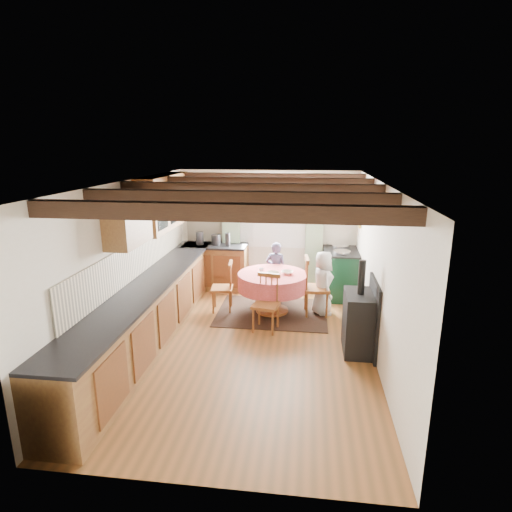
# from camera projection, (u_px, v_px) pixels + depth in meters

# --- Properties ---
(floor) EXTENTS (3.60, 5.50, 0.00)m
(floor) POSITION_uv_depth(u_px,v_px,m) (249.00, 343.00, 6.31)
(floor) COLOR brown
(floor) RESTS_ON ground
(ceiling) EXTENTS (3.60, 5.50, 0.00)m
(ceiling) POSITION_uv_depth(u_px,v_px,m) (249.00, 182.00, 5.68)
(ceiling) COLOR white
(ceiling) RESTS_ON ground
(wall_back) EXTENTS (3.60, 0.00, 2.40)m
(wall_back) POSITION_uv_depth(u_px,v_px,m) (268.00, 229.00, 8.63)
(wall_back) COLOR silver
(wall_back) RESTS_ON ground
(wall_front) EXTENTS (3.60, 0.00, 2.40)m
(wall_front) POSITION_uv_depth(u_px,v_px,m) (201.00, 364.00, 3.36)
(wall_front) COLOR silver
(wall_front) RESTS_ON ground
(wall_left) EXTENTS (0.00, 5.50, 2.40)m
(wall_left) POSITION_uv_depth(u_px,v_px,m) (129.00, 263.00, 6.21)
(wall_left) COLOR silver
(wall_left) RESTS_ON ground
(wall_right) EXTENTS (0.00, 5.50, 2.40)m
(wall_right) POSITION_uv_depth(u_px,v_px,m) (378.00, 272.00, 5.78)
(wall_right) COLOR silver
(wall_right) RESTS_ON ground
(beam_a) EXTENTS (3.60, 0.16, 0.16)m
(beam_a) POSITION_uv_depth(u_px,v_px,m) (217.00, 212.00, 3.79)
(beam_a) COLOR black
(beam_a) RESTS_ON ceiling
(beam_b) EXTENTS (3.60, 0.16, 0.16)m
(beam_b) POSITION_uv_depth(u_px,v_px,m) (236.00, 198.00, 4.75)
(beam_b) COLOR black
(beam_b) RESTS_ON ceiling
(beam_c) EXTENTS (3.60, 0.16, 0.16)m
(beam_c) POSITION_uv_depth(u_px,v_px,m) (249.00, 189.00, 5.71)
(beam_c) COLOR black
(beam_c) RESTS_ON ceiling
(beam_d) EXTENTS (3.60, 0.16, 0.16)m
(beam_d) POSITION_uv_depth(u_px,v_px,m) (258.00, 182.00, 6.67)
(beam_d) COLOR black
(beam_d) RESTS_ON ceiling
(beam_e) EXTENTS (3.60, 0.16, 0.16)m
(beam_e) POSITION_uv_depth(u_px,v_px,m) (264.00, 178.00, 7.62)
(beam_e) COLOR black
(beam_e) RESTS_ON ceiling
(splash_left) EXTENTS (0.02, 4.50, 0.55)m
(splash_left) POSITION_uv_depth(u_px,v_px,m) (138.00, 257.00, 6.50)
(splash_left) COLOR beige
(splash_left) RESTS_ON wall_left
(splash_back) EXTENTS (1.40, 0.02, 0.55)m
(splash_back) POSITION_uv_depth(u_px,v_px,m) (220.00, 228.00, 8.73)
(splash_back) COLOR beige
(splash_back) RESTS_ON wall_back
(base_cabinet_left) EXTENTS (0.60, 5.30, 0.88)m
(base_cabinet_left) POSITION_uv_depth(u_px,v_px,m) (152.00, 311.00, 6.37)
(base_cabinet_left) COLOR olive
(base_cabinet_left) RESTS_ON floor
(base_cabinet_back) EXTENTS (1.30, 0.60, 0.88)m
(base_cabinet_back) POSITION_uv_depth(u_px,v_px,m) (216.00, 267.00, 8.67)
(base_cabinet_back) COLOR olive
(base_cabinet_back) RESTS_ON floor
(worktop_left) EXTENTS (0.64, 5.30, 0.04)m
(worktop_left) POSITION_uv_depth(u_px,v_px,m) (151.00, 283.00, 6.25)
(worktop_left) COLOR black
(worktop_left) RESTS_ON base_cabinet_left
(worktop_back) EXTENTS (1.30, 0.64, 0.04)m
(worktop_back) POSITION_uv_depth(u_px,v_px,m) (215.00, 246.00, 8.53)
(worktop_back) COLOR black
(worktop_back) RESTS_ON base_cabinet_back
(wall_cabinet_glass) EXTENTS (0.34, 1.80, 0.90)m
(wall_cabinet_glass) POSITION_uv_depth(u_px,v_px,m) (164.00, 202.00, 7.15)
(wall_cabinet_glass) COLOR olive
(wall_cabinet_glass) RESTS_ON wall_left
(wall_cabinet_solid) EXTENTS (0.34, 0.90, 0.70)m
(wall_cabinet_solid) POSITION_uv_depth(u_px,v_px,m) (128.00, 220.00, 5.72)
(wall_cabinet_solid) COLOR olive
(wall_cabinet_solid) RESTS_ON wall_left
(window_frame) EXTENTS (1.34, 0.03, 1.54)m
(window_frame) POSITION_uv_depth(u_px,v_px,m) (273.00, 210.00, 8.50)
(window_frame) COLOR white
(window_frame) RESTS_ON wall_back
(window_pane) EXTENTS (1.20, 0.01, 1.40)m
(window_pane) POSITION_uv_depth(u_px,v_px,m) (273.00, 210.00, 8.51)
(window_pane) COLOR white
(window_pane) RESTS_ON wall_back
(curtain_left) EXTENTS (0.35, 0.10, 2.10)m
(curtain_left) POSITION_uv_depth(u_px,v_px,m) (231.00, 234.00, 8.65)
(curtain_left) COLOR #9ECB91
(curtain_left) RESTS_ON wall_back
(curtain_right) EXTENTS (0.35, 0.10, 2.10)m
(curtain_right) POSITION_uv_depth(u_px,v_px,m) (314.00, 236.00, 8.45)
(curtain_right) COLOR #9ECB91
(curtain_right) RESTS_ON wall_back
(curtain_rod) EXTENTS (2.00, 0.03, 0.03)m
(curtain_rod) POSITION_uv_depth(u_px,v_px,m) (273.00, 181.00, 8.26)
(curtain_rod) COLOR black
(curtain_rod) RESTS_ON wall_back
(wall_picture) EXTENTS (0.04, 0.50, 0.60)m
(wall_picture) POSITION_uv_depth(u_px,v_px,m) (360.00, 210.00, 7.86)
(wall_picture) COLOR gold
(wall_picture) RESTS_ON wall_right
(wall_plate) EXTENTS (0.30, 0.02, 0.30)m
(wall_plate) POSITION_uv_depth(u_px,v_px,m) (320.00, 206.00, 8.35)
(wall_plate) COLOR silver
(wall_plate) RESTS_ON wall_back
(rug) EXTENTS (1.92, 1.49, 0.01)m
(rug) POSITION_uv_depth(u_px,v_px,m) (272.00, 312.00, 7.46)
(rug) COLOR black
(rug) RESTS_ON floor
(dining_table) EXTENTS (1.21, 1.21, 0.73)m
(dining_table) POSITION_uv_depth(u_px,v_px,m) (272.00, 293.00, 7.36)
(dining_table) COLOR #E75D71
(dining_table) RESTS_ON floor
(chair_near) EXTENTS (0.47, 0.48, 0.92)m
(chair_near) POSITION_uv_depth(u_px,v_px,m) (266.00, 303.00, 6.64)
(chair_near) COLOR brown
(chair_near) RESTS_ON floor
(chair_left) EXTENTS (0.44, 0.43, 0.90)m
(chair_left) POSITION_uv_depth(u_px,v_px,m) (222.00, 287.00, 7.45)
(chair_left) COLOR brown
(chair_left) RESTS_ON floor
(chair_right) EXTENTS (0.50, 0.48, 1.04)m
(chair_right) POSITION_uv_depth(u_px,v_px,m) (317.00, 286.00, 7.26)
(chair_right) COLOR brown
(chair_right) RESTS_ON floor
(aga_range) EXTENTS (0.66, 1.02, 0.94)m
(aga_range) POSITION_uv_depth(u_px,v_px,m) (340.00, 273.00, 8.19)
(aga_range) COLOR #0F341E
(aga_range) RESTS_ON floor
(cast_iron_stove) EXTENTS (0.41, 0.68, 1.36)m
(cast_iron_stove) POSITION_uv_depth(u_px,v_px,m) (360.00, 307.00, 5.91)
(cast_iron_stove) COLOR black
(cast_iron_stove) RESTS_ON floor
(child_far) EXTENTS (0.45, 0.34, 1.12)m
(child_far) POSITION_uv_depth(u_px,v_px,m) (276.00, 270.00, 8.03)
(child_far) COLOR #414465
(child_far) RESTS_ON floor
(child_right) EXTENTS (0.49, 0.63, 1.13)m
(child_right) POSITION_uv_depth(u_px,v_px,m) (323.00, 283.00, 7.28)
(child_right) COLOR silver
(child_right) RESTS_ON floor
(bowl_a) EXTENTS (0.21, 0.21, 0.05)m
(bowl_a) POSITION_uv_depth(u_px,v_px,m) (287.00, 272.00, 7.25)
(bowl_a) COLOR silver
(bowl_a) RESTS_ON dining_table
(bowl_b) EXTENTS (0.30, 0.30, 0.07)m
(bowl_b) POSITION_uv_depth(u_px,v_px,m) (273.00, 274.00, 7.13)
(bowl_b) COLOR silver
(bowl_b) RESTS_ON dining_table
(cup) EXTENTS (0.13, 0.13, 0.08)m
(cup) POSITION_uv_depth(u_px,v_px,m) (261.00, 271.00, 7.30)
(cup) COLOR silver
(cup) RESTS_ON dining_table
(canister_tall) EXTENTS (0.15, 0.15, 0.26)m
(canister_tall) POSITION_uv_depth(u_px,v_px,m) (200.00, 238.00, 8.49)
(canister_tall) COLOR #262628
(canister_tall) RESTS_ON worktop_back
(canister_wide) EXTENTS (0.19, 0.19, 0.21)m
(canister_wide) POSITION_uv_depth(u_px,v_px,m) (216.00, 240.00, 8.50)
(canister_wide) COLOR #262628
(canister_wide) RESTS_ON worktop_back
(canister_slim) EXTENTS (0.10, 0.10, 0.27)m
(canister_slim) POSITION_uv_depth(u_px,v_px,m) (228.00, 240.00, 8.36)
(canister_slim) COLOR #262628
(canister_slim) RESTS_ON worktop_back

